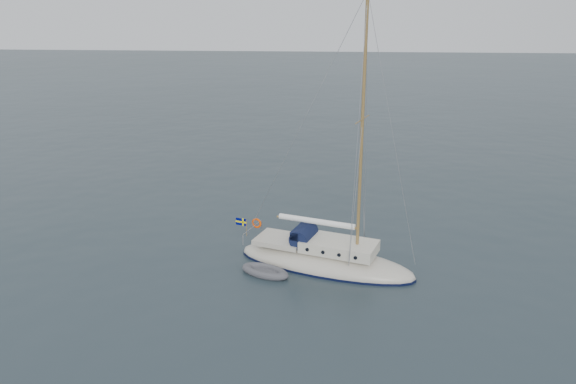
{
  "coord_description": "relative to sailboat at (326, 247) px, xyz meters",
  "views": [
    {
      "loc": [
        1.26,
        -24.91,
        12.75
      ],
      "look_at": [
        -0.92,
        0.0,
        4.5
      ],
      "focal_mm": 35.0,
      "sensor_mm": 36.0,
      "label": 1
    }
  ],
  "objects": [
    {
      "name": "ground",
      "position": [
        -0.88,
        -1.57,
        -1.06
      ],
      "size": [
        300.0,
        300.0,
        0.0
      ],
      "primitive_type": "plane",
      "color": "black",
      "rests_on": "ground"
    },
    {
      "name": "sailboat",
      "position": [
        0.0,
        0.0,
        0.0
      ],
      "size": [
        9.87,
        2.96,
        14.06
      ],
      "rotation": [
        0.0,
        0.0,
        -0.31
      ],
      "color": "beige",
      "rests_on": "ground"
    },
    {
      "name": "dinghy",
      "position": [
        -2.99,
        -1.23,
        -0.9
      ],
      "size": [
        2.63,
        1.19,
        0.38
      ],
      "rotation": [
        0.0,
        0.0,
        -0.42
      ],
      "color": "#525257",
      "rests_on": "ground"
    }
  ]
}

